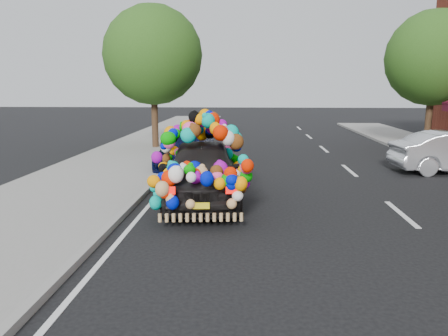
# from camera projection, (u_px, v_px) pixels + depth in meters

# --- Properties ---
(ground) EXTENTS (100.00, 100.00, 0.00)m
(ground) POSITION_uv_depth(u_px,v_px,m) (235.00, 211.00, 9.63)
(ground) COLOR black
(ground) RESTS_ON ground
(sidewalk) EXTENTS (4.00, 60.00, 0.12)m
(sidewalk) POSITION_uv_depth(u_px,v_px,m) (45.00, 206.00, 9.86)
(sidewalk) COLOR gray
(sidewalk) RESTS_ON ground
(kerb) EXTENTS (0.15, 60.00, 0.13)m
(kerb) POSITION_uv_depth(u_px,v_px,m) (130.00, 207.00, 9.75)
(kerb) COLOR gray
(kerb) RESTS_ON ground
(lane_markings) EXTENTS (6.00, 50.00, 0.01)m
(lane_markings) POSITION_uv_depth(u_px,v_px,m) (401.00, 214.00, 9.42)
(lane_markings) COLOR silver
(lane_markings) RESTS_ON ground
(tree_near_sidewalk) EXTENTS (4.20, 4.20, 6.13)m
(tree_near_sidewalk) POSITION_uv_depth(u_px,v_px,m) (153.00, 55.00, 18.43)
(tree_near_sidewalk) COLOR #332114
(tree_near_sidewalk) RESTS_ON ground
(tree_far_b) EXTENTS (4.00, 4.00, 5.90)m
(tree_far_b) POSITION_uv_depth(u_px,v_px,m) (434.00, 58.00, 18.28)
(tree_far_b) COLOR #332114
(tree_far_b) RESTS_ON ground
(plush_art_car) EXTENTS (2.49, 4.65, 2.11)m
(plush_art_car) POSITION_uv_depth(u_px,v_px,m) (202.00, 157.00, 10.31)
(plush_art_car) COLOR black
(plush_art_car) RESTS_ON ground
(navy_sedan) EXTENTS (1.87, 4.23, 1.21)m
(navy_sedan) POSITION_uv_depth(u_px,v_px,m) (188.00, 149.00, 14.95)
(navy_sedan) COLOR black
(navy_sedan) RESTS_ON ground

